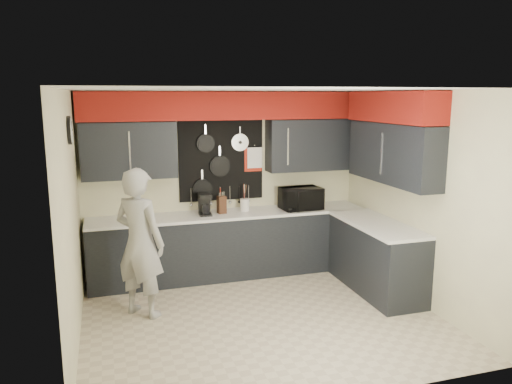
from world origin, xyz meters
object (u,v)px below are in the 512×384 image
object	(u,v)px
utensil_crock	(245,205)
coffee_maker	(205,204)
knife_block	(222,205)
person	(140,243)
microwave	(301,198)

from	to	relation	value
utensil_crock	coffee_maker	distance (m)	0.61
utensil_crock	coffee_maker	bearing A→B (deg)	-170.92
knife_block	utensil_crock	distance (m)	0.36
person	utensil_crock	bearing A→B (deg)	-103.95
microwave	knife_block	bearing A→B (deg)	172.15
microwave	person	distance (m)	2.51
coffee_maker	person	distance (m)	1.35
utensil_crock	person	bearing A→B (deg)	-146.14
knife_block	coffee_maker	bearing A→B (deg)	179.95
coffee_maker	microwave	bearing A→B (deg)	-0.76
microwave	person	bearing A→B (deg)	-162.75
utensil_crock	person	xyz separation A→B (m)	(-1.54, -1.04, -0.13)
microwave	utensil_crock	xyz separation A→B (m)	(-0.80, 0.15, -0.07)
knife_block	utensil_crock	bearing A→B (deg)	1.85
knife_block	person	bearing A→B (deg)	-148.71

